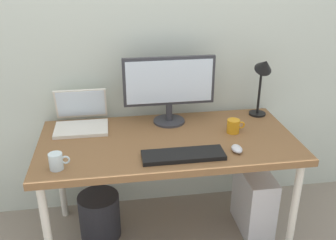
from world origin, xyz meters
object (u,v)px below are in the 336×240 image
at_px(laptop, 81,118).
at_px(wastebasket, 100,216).
at_px(glass_cup, 56,161).
at_px(desk, 168,147).
at_px(computer_tower, 254,201).
at_px(mouse, 237,149).
at_px(monitor, 169,86).
at_px(coffee_mug, 234,126).
at_px(desk_lamp, 263,74).
at_px(keyboard, 183,155).

relative_size(laptop, wastebasket, 1.07).
bearing_deg(glass_cup, laptop, 79.23).
xyz_separation_m(desk, computer_tower, (0.57, -0.01, -0.43)).
relative_size(laptop, mouse, 3.56).
distance_m(monitor, wastebasket, 0.94).
bearing_deg(glass_cup, wastebasket, 61.61).
bearing_deg(wastebasket, mouse, -19.09).
bearing_deg(coffee_mug, laptop, 165.92).
bearing_deg(laptop, mouse, -28.52).
height_order(glass_cup, computer_tower, glass_cup).
bearing_deg(glass_cup, desk_lamp, 21.05).
xyz_separation_m(desk_lamp, computer_tower, (-0.08, -0.25, -0.78)).
xyz_separation_m(monitor, keyboard, (0.00, -0.46, -0.23)).
relative_size(desk, monitor, 2.63).
distance_m(desk, keyboard, 0.24).
relative_size(mouse, wastebasket, 0.30).
bearing_deg(desk_lamp, coffee_mug, -139.50).
xyz_separation_m(monitor, computer_tower, (0.52, -0.25, -0.74)).
bearing_deg(monitor, keyboard, -89.43).
height_order(mouse, wastebasket, mouse).
bearing_deg(keyboard, laptop, 139.09).
height_order(monitor, wastebasket, monitor).
height_order(desk, glass_cup, glass_cup).
height_order(monitor, coffee_mug, monitor).
bearing_deg(desk, wastebasket, 172.02).
bearing_deg(computer_tower, keyboard, -157.67).
distance_m(desk_lamp, glass_cup, 1.36).
xyz_separation_m(monitor, laptop, (-0.55, 0.02, -0.19)).
bearing_deg(wastebasket, monitor, 19.85).
height_order(keyboard, wastebasket, keyboard).
xyz_separation_m(computer_tower, wastebasket, (-1.00, 0.07, -0.06)).
relative_size(desk, mouse, 16.58).
bearing_deg(mouse, wastebasket, 160.91).
relative_size(laptop, computer_tower, 0.76).
bearing_deg(desk, computer_tower, -1.30).
height_order(desk, keyboard, keyboard).
relative_size(desk, desk_lamp, 3.59).
xyz_separation_m(desk, glass_cup, (-0.60, -0.25, 0.10)).
bearing_deg(glass_cup, monitor, 36.68).
relative_size(desk_lamp, glass_cup, 3.96).
xyz_separation_m(desk, wastebasket, (-0.44, 0.06, -0.49)).
bearing_deg(computer_tower, laptop, 166.03).
bearing_deg(desk, laptop, 153.36).
bearing_deg(glass_cup, mouse, 2.19).
distance_m(mouse, glass_cup, 0.95).
relative_size(desk, keyboard, 3.39).
bearing_deg(glass_cup, coffee_mug, 15.17).
distance_m(desk, monitor, 0.38).
relative_size(monitor, laptop, 1.77).
height_order(keyboard, mouse, mouse).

